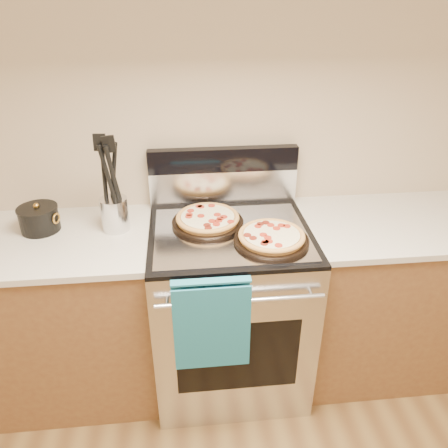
{
  "coord_description": "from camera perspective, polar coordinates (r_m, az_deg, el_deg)",
  "views": [
    {
      "loc": [
        -0.21,
        -0.12,
        1.93
      ],
      "look_at": [
        -0.04,
        1.55,
        1.01
      ],
      "focal_mm": 35.0,
      "sensor_mm": 36.0,
      "label": 1
    }
  ],
  "objects": [
    {
      "name": "cooktop",
      "position": [
        2.05,
        0.8,
        -1.14
      ],
      "size": [
        0.76,
        0.68,
        0.02
      ],
      "primitive_type": "cube",
      "color": "black",
      "rests_on": "range_body"
    },
    {
      "name": "cabinet_left",
      "position": [
        2.43,
        -20.91,
        -11.47
      ],
      "size": [
        1.0,
        0.62,
        0.88
      ],
      "primitive_type": "cube",
      "color": "brown",
      "rests_on": "ground"
    },
    {
      "name": "oven_window",
      "position": [
        2.07,
        1.84,
        -16.96
      ],
      "size": [
        0.56,
        0.01,
        0.4
      ],
      "primitive_type": "cube",
      "color": "black",
      "rests_on": "range_body"
    },
    {
      "name": "foil_sheet",
      "position": [
        2.02,
        0.9,
        -1.24
      ],
      "size": [
        0.7,
        0.55,
        0.01
      ],
      "primitive_type": "cube",
      "color": "gray",
      "rests_on": "cooktop"
    },
    {
      "name": "cabinet_right",
      "position": [
        2.58,
        20.69,
        -8.81
      ],
      "size": [
        1.0,
        0.62,
        0.88
      ],
      "primitive_type": "cube",
      "color": "brown",
      "rests_on": "ground"
    },
    {
      "name": "pepperoni_pizza_front",
      "position": [
        1.95,
        6.22,
        -1.75
      ],
      "size": [
        0.41,
        0.41,
        0.04
      ],
      "primitive_type": null,
      "rotation": [
        0.0,
        0.0,
        0.28
      ],
      "color": "#C0863A",
      "rests_on": "foil_sheet"
    },
    {
      "name": "backsplash_lower",
      "position": [
        2.28,
        -0.09,
        4.89
      ],
      "size": [
        0.76,
        0.06,
        0.18
      ],
      "primitive_type": "cube",
      "color": "silver",
      "rests_on": "cooktop"
    },
    {
      "name": "dish_towel",
      "position": [
        1.86,
        -1.62,
        -12.72
      ],
      "size": [
        0.32,
        0.05,
        0.42
      ],
      "primitive_type": null,
      "color": "#1A5F82",
      "rests_on": "oven_handle"
    },
    {
      "name": "countertop_right",
      "position": [
        2.35,
        22.58,
        0.11
      ],
      "size": [
        1.02,
        0.64,
        0.03
      ],
      "primitive_type": "cube",
      "color": "beige",
      "rests_on": "cabinet_right"
    },
    {
      "name": "utensil_crock",
      "position": [
        2.11,
        -14.06,
        1.28
      ],
      "size": [
        0.14,
        0.14,
        0.16
      ],
      "primitive_type": "cylinder",
      "rotation": [
        0.0,
        0.0,
        -0.09
      ],
      "color": "silver",
      "rests_on": "countertop_left"
    },
    {
      "name": "saucepan",
      "position": [
        2.23,
        -22.97,
        0.52
      ],
      "size": [
        0.23,
        0.23,
        0.11
      ],
      "primitive_type": "cylinder",
      "rotation": [
        0.0,
        0.0,
        -0.36
      ],
      "color": "black",
      "rests_on": "countertop_left"
    },
    {
      "name": "oven_handle",
      "position": [
        1.81,
        2.19,
        -10.08
      ],
      "size": [
        0.7,
        0.03,
        0.03
      ],
      "primitive_type": "cylinder",
      "rotation": [
        0.0,
        1.57,
        0.0
      ],
      "color": "silver",
      "rests_on": "range_body"
    },
    {
      "name": "pepperoni_pizza_back",
      "position": [
        2.09,
        -2.14,
        0.59
      ],
      "size": [
        0.41,
        0.41,
        0.05
      ],
      "primitive_type": null,
      "rotation": [
        0.0,
        0.0,
        0.23
      ],
      "color": "#C0863A",
      "rests_on": "foil_sheet"
    },
    {
      "name": "backsplash_upper",
      "position": [
        2.23,
        -0.09,
        8.43
      ],
      "size": [
        0.76,
        0.06,
        0.12
      ],
      "primitive_type": "cube",
      "color": "black",
      "rests_on": "backsplash_lower"
    },
    {
      "name": "countertop_left",
      "position": [
        2.18,
        -22.96,
        -2.2
      ],
      "size": [
        1.02,
        0.64,
        0.03
      ],
      "primitive_type": "cube",
      "color": "beige",
      "rests_on": "cabinet_left"
    },
    {
      "name": "wall_back",
      "position": [
        2.21,
        -0.21,
        13.42
      ],
      "size": [
        4.0,
        0.0,
        4.0
      ],
      "primitive_type": "plane",
      "rotation": [
        1.57,
        0.0,
        0.0
      ],
      "color": "#C5AD8E",
      "rests_on": "ground"
    },
    {
      "name": "range_body",
      "position": [
        2.32,
        0.72,
        -11.06
      ],
      "size": [
        0.76,
        0.68,
        0.9
      ],
      "primitive_type": "cube",
      "color": "#B7B7BC",
      "rests_on": "ground"
    }
  ]
}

